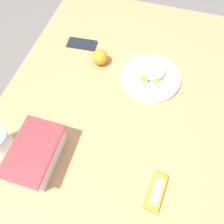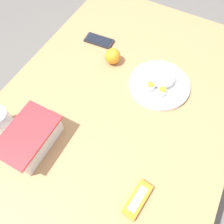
% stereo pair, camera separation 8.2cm
% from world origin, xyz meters
% --- Properties ---
extents(ground_plane, '(10.00, 10.00, 0.00)m').
position_xyz_m(ground_plane, '(0.00, 0.00, 0.00)').
color(ground_plane, '#66605B').
extents(table, '(1.25, 0.91, 0.73)m').
position_xyz_m(table, '(0.00, 0.00, 0.63)').
color(table, '#AD7F51').
rests_on(table, ground_plane).
extents(food_container, '(0.22, 0.14, 0.09)m').
position_xyz_m(food_container, '(-0.33, 0.19, 0.77)').
color(food_container, white).
rests_on(food_container, table).
extents(orange_fruit, '(0.07, 0.07, 0.07)m').
position_xyz_m(orange_fruit, '(0.15, 0.12, 0.77)').
color(orange_fruit, orange).
rests_on(orange_fruit, table).
extents(rice_plate, '(0.25, 0.25, 0.06)m').
position_xyz_m(rice_plate, '(0.12, -0.11, 0.75)').
color(rice_plate, white).
rests_on(rice_plate, table).
extents(candy_bar, '(0.13, 0.06, 0.02)m').
position_xyz_m(candy_bar, '(-0.33, -0.22, 0.74)').
color(candy_bar, orange).
rests_on(candy_bar, table).
extents(cell_phone, '(0.07, 0.14, 0.01)m').
position_xyz_m(cell_phone, '(0.23, 0.24, 0.74)').
color(cell_phone, '#232328').
rests_on(cell_phone, table).
extents(drinking_glass, '(0.08, 0.08, 0.09)m').
position_xyz_m(drinking_glass, '(-0.33, 0.33, 0.78)').
color(drinking_glass, silver).
rests_on(drinking_glass, table).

